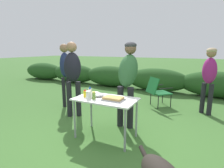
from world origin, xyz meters
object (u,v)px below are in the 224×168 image
plate_stack (94,93)px  food_tray (113,99)px  relish_jar (94,96)px  standing_person_in_gray_fleece (73,73)px  camp_chair_green_behind_table (158,90)px  mayo_bottle (90,92)px  standing_person_in_navy_coat (65,68)px  mustard_bottle (85,93)px  standing_person_in_red_jacket (209,74)px  mixing_bowl (98,95)px  standing_person_in_olive_jacket (128,74)px  folding_table (106,103)px  paper_cup_stack (88,95)px

plate_stack → food_tray: bearing=-23.0°
relish_jar → standing_person_in_gray_fleece: bearing=145.3°
food_tray → standing_person_in_gray_fleece: standing_person_in_gray_fleece is taller
plate_stack → camp_chair_green_behind_table: 2.18m
mayo_bottle → camp_chair_green_behind_table: mayo_bottle is taller
plate_stack → standing_person_in_navy_coat: (-1.49, 0.89, 0.33)m
mayo_bottle → standing_person_in_gray_fleece: (-0.88, 0.61, 0.23)m
food_tray → mustard_bottle: bearing=-175.2°
standing_person_in_red_jacket → standing_person_in_navy_coat: bearing=-129.2°
mixing_bowl → standing_person_in_gray_fleece: size_ratio=0.12×
standing_person_in_olive_jacket → standing_person_in_gray_fleece: (-1.33, -0.11, -0.03)m
mixing_bowl → mustard_bottle: mustard_bottle is taller
mustard_bottle → standing_person_in_red_jacket: bearing=47.7°
plate_stack → standing_person_in_olive_jacket: bearing=44.2°
plate_stack → mustard_bottle: size_ratio=1.40×
folding_table → camp_chair_green_behind_table: camp_chair_green_behind_table is taller
plate_stack → folding_table: bearing=-28.1°
standing_person_in_olive_jacket → camp_chair_green_behind_table: (0.30, 1.52, -0.62)m
standing_person_in_gray_fleece → camp_chair_green_behind_table: 2.38m
food_tray → standing_person_in_red_jacket: bearing=55.8°
mixing_bowl → paper_cup_stack: (-0.07, -0.22, 0.04)m
relish_jar → camp_chair_green_behind_table: 2.44m
mixing_bowl → paper_cup_stack: size_ratio=1.45×
mustard_bottle → camp_chair_green_behind_table: size_ratio=0.18×
camp_chair_green_behind_table → food_tray: bearing=-51.4°
mixing_bowl → standing_person_in_olive_jacket: standing_person_in_olive_jacket is taller
folding_table → standing_person_in_navy_coat: size_ratio=0.63×
folding_table → camp_chair_green_behind_table: bearing=78.6°
folding_table → standing_person_in_navy_coat: standing_person_in_navy_coat is taller
mayo_bottle → standing_person_in_olive_jacket: standing_person_in_olive_jacket is taller
folding_table → standing_person_in_red_jacket: (1.66, 2.16, 0.35)m
folding_table → standing_person_in_navy_coat: bearing=149.8°
paper_cup_stack → mayo_bottle: (-0.05, 0.13, 0.02)m
mustard_bottle → folding_table: bearing=11.3°
paper_cup_stack → mustard_bottle: (-0.12, 0.08, -0.00)m
paper_cup_stack → standing_person_in_olive_jacket: 0.98m
standing_person_in_red_jacket → mustard_bottle: bearing=-98.6°
standing_person_in_navy_coat → standing_person_in_olive_jacket: bearing=-91.3°
mayo_bottle → camp_chair_green_behind_table: (0.75, 2.23, -0.37)m
plate_stack → mayo_bottle: (0.06, -0.22, 0.08)m
mixing_bowl → camp_chair_green_behind_table: bearing=73.6°
plate_stack → relish_jar: 0.39m
folding_table → standing_person_in_red_jacket: bearing=52.5°
standing_person_in_gray_fleece → standing_person_in_red_jacket: bearing=-6.8°
standing_person_in_olive_jacket → standing_person_in_navy_coat: standing_person_in_olive_jacket is taller
mustard_bottle → standing_person_in_gray_fleece: size_ratio=0.08×
food_tray → mixing_bowl: mixing_bowl is taller
standing_person_in_olive_jacket → standing_person_in_red_jacket: bearing=42.3°
plate_stack → paper_cup_stack: (0.11, -0.35, 0.06)m
folding_table → mustard_bottle: bearing=-168.7°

